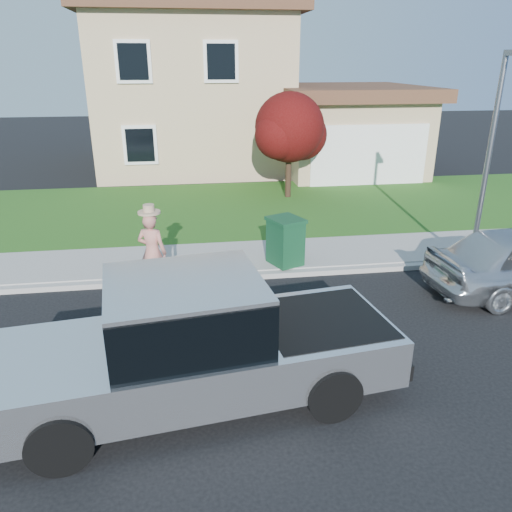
{
  "coord_description": "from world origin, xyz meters",
  "views": [
    {
      "loc": [
        -0.56,
        -7.45,
        4.66
      ],
      "look_at": [
        0.7,
        1.24,
        1.2
      ],
      "focal_mm": 35.0,
      "sensor_mm": 36.0,
      "label": 1
    }
  ],
  "objects": [
    {
      "name": "ground",
      "position": [
        0.0,
        0.0,
        0.0
      ],
      "size": [
        80.0,
        80.0,
        0.0
      ],
      "primitive_type": "plane",
      "color": "black",
      "rests_on": "ground"
    },
    {
      "name": "curb",
      "position": [
        1.0,
        2.9,
        0.06
      ],
      "size": [
        40.0,
        0.2,
        0.12
      ],
      "primitive_type": "cube",
      "color": "gray",
      "rests_on": "ground"
    },
    {
      "name": "sidewalk",
      "position": [
        1.0,
        4.0,
        0.07
      ],
      "size": [
        40.0,
        2.0,
        0.15
      ],
      "primitive_type": "cube",
      "color": "gray",
      "rests_on": "ground"
    },
    {
      "name": "lawn",
      "position": [
        1.0,
        8.5,
        0.05
      ],
      "size": [
        40.0,
        7.0,
        0.1
      ],
      "primitive_type": "cube",
      "color": "#174E16",
      "rests_on": "ground"
    },
    {
      "name": "house",
      "position": [
        1.31,
        16.38,
        3.17
      ],
      "size": [
        14.0,
        11.3,
        6.85
      ],
      "color": "tan",
      "rests_on": "ground"
    },
    {
      "name": "pickup_truck",
      "position": [
        -0.53,
        -1.29,
        0.89
      ],
      "size": [
        6.04,
        2.71,
        1.92
      ],
      "rotation": [
        0.0,
        0.0,
        0.13
      ],
      "color": "black",
      "rests_on": "ground"
    },
    {
      "name": "woman",
      "position": [
        -1.32,
        2.59,
        0.91
      ],
      "size": [
        0.75,
        0.63,
        1.91
      ],
      "rotation": [
        0.0,
        0.0,
        2.75
      ],
      "color": "#BA7266",
      "rests_on": "ground"
    },
    {
      "name": "ornamental_tree",
      "position": [
        3.1,
        9.61,
        2.4
      ],
      "size": [
        2.63,
        2.37,
        3.6
      ],
      "color": "black",
      "rests_on": "lawn"
    },
    {
      "name": "trash_bin",
      "position": [
        1.7,
        3.32,
        0.72
      ],
      "size": [
        0.94,
        1.0,
        1.12
      ],
      "rotation": [
        0.0,
        0.0,
        0.41
      ],
      "color": "#103D21",
      "rests_on": "sidewalk"
    },
    {
      "name": "street_lamp",
      "position": [
        5.99,
        2.49,
        2.77
      ],
      "size": [
        0.28,
        0.64,
        4.85
      ],
      "rotation": [
        0.0,
        0.0,
        0.18
      ],
      "color": "slate",
      "rests_on": "ground"
    }
  ]
}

